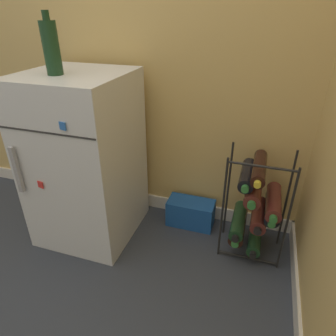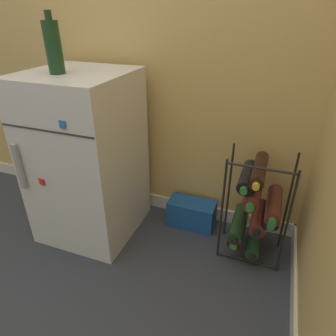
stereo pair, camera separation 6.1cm
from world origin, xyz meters
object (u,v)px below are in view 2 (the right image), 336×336
Objects in this scene: wine_rack at (255,208)px; soda_box at (192,213)px; mini_fridge at (87,158)px; fridge_top_bottle at (53,47)px.

soda_box is at bearing 162.05° from wine_rack.
soda_box is at bearing 20.89° from mini_fridge.
fridge_top_bottle is (-0.62, -0.29, 0.99)m from soda_box.
fridge_top_bottle is (-0.99, -0.17, 0.77)m from wine_rack.
fridge_top_bottle is at bearing -170.35° from wine_rack.
mini_fridge reaches higher than wine_rack.
soda_box is 1.20m from fridge_top_bottle.
mini_fridge is 0.97m from wine_rack.
fridge_top_bottle reaches higher than soda_box.
mini_fridge is 3.29× the size of soda_box.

